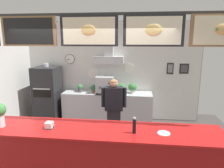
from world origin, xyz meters
name	(u,v)px	position (x,y,z in m)	size (l,w,h in m)	color
back_wall_assembly	(111,69)	(0.00, 2.52, 1.52)	(5.05, 2.96, 2.85)	gray
service_counter	(88,159)	(0.00, -0.39, 0.51)	(4.07, 0.72, 1.02)	maroon
back_prep_counter	(107,108)	(-0.07, 2.31, 0.43)	(2.49, 0.62, 0.88)	#B7BABF
pizza_oven	(48,95)	(-1.76, 2.18, 0.80)	(0.65, 0.76, 1.70)	#232326
shop_worker	(114,111)	(0.25, 1.02, 0.81)	(0.55, 0.25, 1.51)	#232328
espresso_machine	(105,85)	(-0.13, 2.28, 1.11)	(0.48, 0.52, 0.46)	#B7BABF
potted_basil	(80,88)	(-0.84, 2.27, 1.00)	(0.15, 0.15, 0.22)	#4C4C51
potted_thyme	(122,88)	(0.34, 2.31, 1.03)	(0.21, 0.21, 0.26)	#4C4C51
potted_sage	(133,87)	(0.64, 2.34, 1.04)	(0.24, 0.24, 0.28)	beige
potted_oregano	(94,88)	(-0.45, 2.29, 1.00)	(0.18, 0.18, 0.21)	#9E563D
pepper_grinder	(134,125)	(0.70, -0.47, 1.14)	(0.05, 0.05, 0.25)	black
napkin_holder	(49,125)	(-0.58, -0.44, 1.06)	(0.13, 0.13, 0.11)	#262628
condiment_plate	(164,133)	(1.13, -0.44, 1.03)	(0.18, 0.18, 0.01)	white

